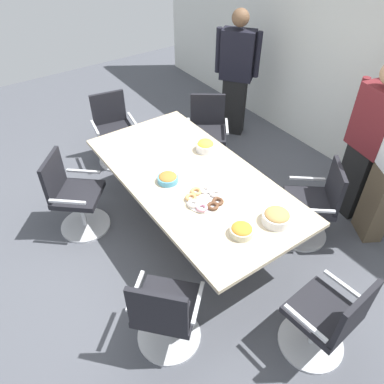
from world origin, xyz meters
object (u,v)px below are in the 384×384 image
(office_chair_2, at_px, (165,315))
(office_chair_5, at_px, (207,135))
(snack_bowl_cookies, at_px, (277,217))
(snack_bowl_chips_orange, at_px, (242,230))
(snack_bowl_chips_yellow, at_px, (205,146))
(office_chair_0, at_px, (115,133))
(office_chair_4, at_px, (313,207))
(donut_platter, at_px, (204,199))
(conference_table, at_px, (192,186))
(snack_bowl_pretzels, at_px, (168,178))
(office_chair_1, at_px, (74,198))
(person_standing_0, at_px, (236,73))
(office_chair_3, at_px, (326,321))
(person_standing_1, at_px, (368,142))

(office_chair_2, xyz_separation_m, office_chair_5, (-1.91, 1.82, 0.00))
(office_chair_5, xyz_separation_m, snack_bowl_cookies, (1.88, -0.67, 0.40))
(snack_bowl_chips_orange, height_order, snack_bowl_chips_yellow, snack_bowl_chips_yellow)
(office_chair_0, xyz_separation_m, office_chair_4, (2.46, 1.04, 0.00))
(office_chair_5, distance_m, donut_platter, 1.71)
(office_chair_5, relative_size, snack_bowl_cookies, 3.75)
(conference_table, distance_m, snack_bowl_pretzels, 0.30)
(office_chair_1, relative_size, person_standing_0, 0.52)
(conference_table, distance_m, donut_platter, 0.40)
(snack_bowl_chips_orange, bearing_deg, snack_bowl_cookies, 80.08)
(office_chair_5, distance_m, snack_bowl_cookies, 2.04)
(person_standing_0, xyz_separation_m, snack_bowl_chips_orange, (2.24, -1.80, -0.12))
(office_chair_2, relative_size, office_chair_5, 1.00)
(office_chair_3, bearing_deg, office_chair_4, 41.05)
(office_chair_0, xyz_separation_m, donut_platter, (2.06, -0.05, 0.37))
(office_chair_1, distance_m, person_standing_0, 2.79)
(office_chair_0, bearing_deg, office_chair_2, 82.12)
(office_chair_0, relative_size, office_chair_3, 1.00)
(office_chair_2, distance_m, snack_bowl_chips_orange, 0.90)
(donut_platter, bearing_deg, snack_bowl_cookies, 31.41)
(person_standing_0, xyz_separation_m, donut_platter, (1.73, -1.81, -0.14))
(office_chair_3, height_order, snack_bowl_chips_orange, office_chair_3)
(snack_bowl_chips_yellow, bearing_deg, conference_table, -52.19)
(conference_table, xyz_separation_m, person_standing_1, (0.74, 1.67, 0.30))
(person_standing_1, relative_size, snack_bowl_chips_orange, 9.06)
(office_chair_3, bearing_deg, conference_table, 87.70)
(office_chair_1, relative_size, snack_bowl_chips_yellow, 4.60)
(conference_table, xyz_separation_m, office_chair_2, (0.95, -0.91, -0.22))
(office_chair_4, xyz_separation_m, person_standing_1, (-0.02, 0.69, 0.52))
(snack_bowl_cookies, height_order, snack_bowl_chips_orange, snack_bowl_cookies)
(snack_bowl_pretzels, distance_m, snack_bowl_chips_orange, 0.94)
(office_chair_1, bearing_deg, snack_bowl_pretzels, 87.71)
(office_chair_3, relative_size, donut_platter, 2.56)
(person_standing_0, bearing_deg, snack_bowl_cookies, 110.17)
(office_chair_1, height_order, person_standing_0, person_standing_0)
(person_standing_1, relative_size, donut_platter, 4.98)
(office_chair_0, bearing_deg, conference_table, 101.94)
(snack_bowl_chips_yellow, bearing_deg, office_chair_3, -8.66)
(office_chair_4, bearing_deg, snack_bowl_cookies, 140.83)
(snack_bowl_pretzels, relative_size, snack_bowl_chips_orange, 1.02)
(office_chair_3, xyz_separation_m, person_standing_0, (-3.08, 1.62, 0.51))
(snack_bowl_cookies, xyz_separation_m, donut_platter, (-0.56, -0.34, -0.04))
(person_standing_0, xyz_separation_m, snack_bowl_pretzels, (1.31, -1.93, -0.12))
(conference_table, relative_size, office_chair_0, 2.64)
(donut_platter, bearing_deg, person_standing_0, 133.78)
(snack_bowl_chips_orange, distance_m, snack_bowl_chips_yellow, 1.25)
(office_chair_1, relative_size, office_chair_3, 1.00)
(office_chair_3, distance_m, person_standing_0, 3.52)
(office_chair_2, relative_size, snack_bowl_chips_orange, 4.67)
(conference_table, bearing_deg, snack_bowl_chips_orange, -6.95)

